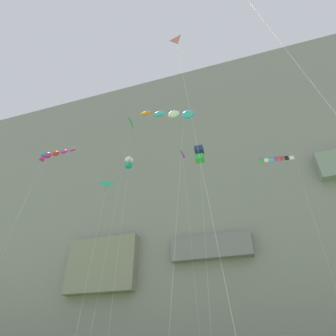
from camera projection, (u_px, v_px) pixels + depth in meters
cliff_face at (216, 204)px, 68.67m from camera, size 180.00×31.77×68.90m
kite_diamond_high_right at (184, 164)px, 45.41m from camera, size 2.32×4.36×31.88m
kite_windsock_upper_left at (175, 114)px, 32.47m from camera, size 6.63×4.46×27.02m
kite_windsock_mid_center at (55, 154)px, 47.46m from camera, size 6.82×5.12×32.05m
kite_diamond_low_left at (130, 129)px, 44.19m from camera, size 1.08×3.66×35.14m
kite_box_front_field at (199, 154)px, 32.30m from camera, size 0.99×2.61×23.01m
kite_banner_near_cliff at (278, 162)px, 38.10m from camera, size 4.72×4.26×25.70m
kite_box_upper_right at (129, 163)px, 35.67m from camera, size 1.32×2.78×23.99m
kite_delta_upper_mid at (105, 195)px, 30.42m from camera, size 2.95×5.43×17.94m
kite_box_mid_left at (43, 157)px, 47.28m from camera, size 1.91×3.83×31.78m
kite_delta_low_center at (180, 57)px, 26.20m from camera, size 3.45×4.15×28.65m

